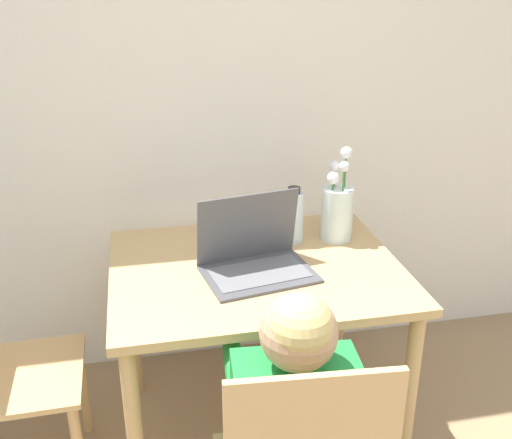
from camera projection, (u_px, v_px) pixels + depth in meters
The scene contains 6 objects.
wall_back at pixel (165, 81), 2.32m from camera, with size 6.40×0.05×2.50m.
dining_table at pixel (256, 291), 2.08m from camera, with size 0.98×0.78×0.72m.
person_seated at pixel (292, 409), 1.53m from camera, with size 0.35×0.44×0.98m.
laptop at pixel (254, 254), 1.99m from camera, with size 0.39×0.31×0.26m.
flower_vase at pixel (337, 209), 2.20m from camera, with size 0.12×0.12×0.35m.
water_bottle at pixel (293, 216), 2.18m from camera, with size 0.08×0.08×0.21m.
Camera 1 is at (-0.13, -0.14, 1.66)m, focal length 42.00 mm.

